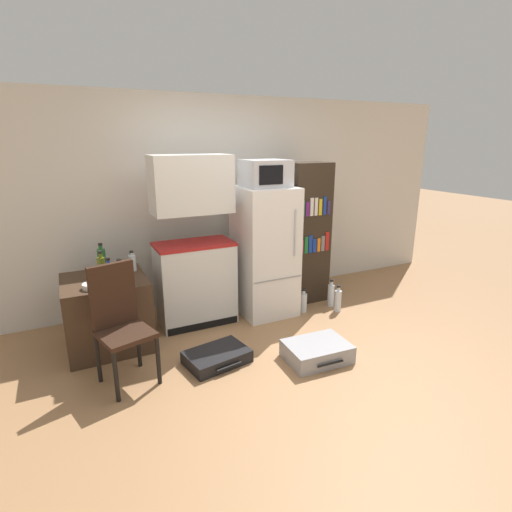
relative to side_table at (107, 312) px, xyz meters
name	(u,v)px	position (x,y,z in m)	size (l,w,h in m)	color
ground_plane	(304,367)	(1.53, -1.22, -0.35)	(24.00, 24.00, 0.00)	#A3754C
wall_back	(236,200)	(1.73, 0.78, 0.90)	(6.40, 0.10, 2.51)	silver
side_table	(107,312)	(0.00, 0.00, 0.00)	(0.78, 0.75, 0.70)	#422D1E
kitchen_hutch	(194,249)	(0.96, 0.14, 0.50)	(0.84, 0.48, 1.85)	silver
refrigerator	(265,251)	(1.78, 0.06, 0.39)	(0.62, 0.67, 1.49)	white
microwave	(265,173)	(1.78, 0.05, 1.29)	(0.48, 0.44, 0.29)	#B7B7BC
bookshelf	(306,233)	(2.42, 0.19, 0.52)	(0.51, 0.39, 1.74)	#2D2319
bottle_blue_soda	(109,273)	(0.04, -0.17, 0.46)	(0.08, 0.08, 0.25)	#1E47A3
bottle_clear_short	(132,263)	(0.30, 0.13, 0.44)	(0.07, 0.07, 0.21)	silver
bottle_wine_dark	(120,274)	(0.13, -0.24, 0.45)	(0.08, 0.08, 0.24)	black
bottle_olive_oil	(102,268)	(-0.01, -0.06, 0.48)	(0.08, 0.08, 0.29)	#566619
bottle_amber_beer	(104,283)	(-0.03, -0.33, 0.42)	(0.07, 0.07, 0.16)	brown
bottle_green_tall	(102,259)	(0.02, 0.28, 0.47)	(0.08, 0.08, 0.29)	#1E6028
bowl	(92,286)	(-0.12, -0.23, 0.38)	(0.17, 0.17, 0.05)	silver
chair	(119,316)	(0.04, -0.67, 0.23)	(0.49, 0.50, 1.02)	black
suitcase_large_flat	(317,351)	(1.71, -1.15, -0.27)	(0.60, 0.47, 0.17)	#99999E
suitcase_small_flat	(217,357)	(0.85, -0.79, -0.29)	(0.62, 0.48, 0.12)	black
water_bottle_front	(331,295)	(2.59, -0.17, -0.21)	(0.08, 0.08, 0.35)	silver
water_bottle_middle	(338,300)	(2.56, -0.34, -0.21)	(0.08, 0.08, 0.33)	silver
water_bottle_back	(303,302)	(2.18, -0.17, -0.23)	(0.09, 0.09, 0.29)	silver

